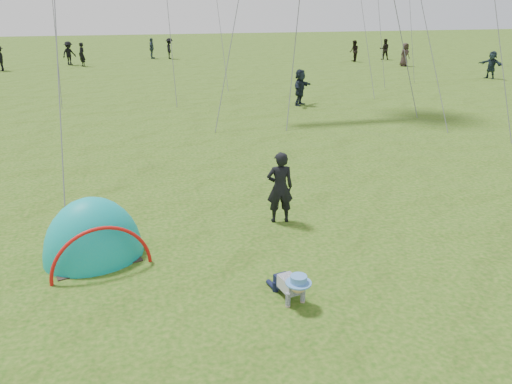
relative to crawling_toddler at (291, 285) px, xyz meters
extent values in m
plane|color=#17480A|center=(-1.09, -0.26, -0.30)|extent=(140.00, 140.00, 0.00)
ellipsoid|color=teal|center=(-3.28, 2.33, -0.30)|extent=(2.24, 2.01, 2.46)
imported|color=black|center=(0.69, 3.11, 0.52)|extent=(0.63, 0.44, 1.63)
imported|color=black|center=(-5.89, 33.48, 0.57)|extent=(0.68, 0.75, 1.73)
imported|color=black|center=(18.19, 32.39, 0.54)|extent=(0.96, 0.84, 1.67)
imported|color=#1A2731|center=(19.73, 21.00, 0.56)|extent=(1.11, 1.64, 1.70)
imported|color=black|center=(15.07, 31.50, 0.54)|extent=(0.76, 0.91, 1.68)
imported|color=black|center=(0.87, 37.10, 0.55)|extent=(0.73, 1.15, 1.70)
imported|color=#322523|center=(17.62, 28.02, 0.55)|extent=(0.94, 0.73, 1.69)
imported|color=black|center=(5.32, 15.71, 0.54)|extent=(1.40, 1.50, 1.68)
imported|color=#303E48|center=(-0.59, 37.64, 0.55)|extent=(0.64, 1.06, 1.69)
imported|color=black|center=(-6.91, 34.66, 0.58)|extent=(1.27, 1.24, 1.74)
camera|label=1|loc=(-2.24, -6.80, 4.41)|focal=35.00mm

